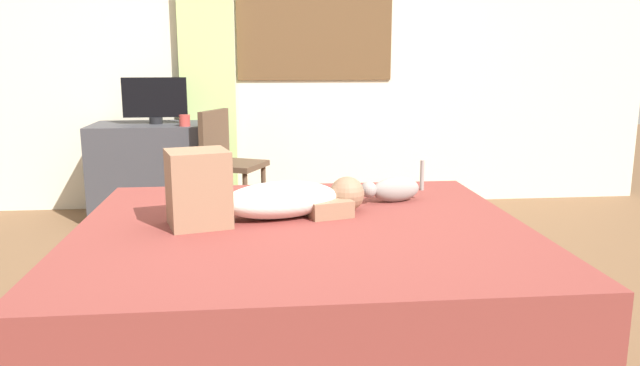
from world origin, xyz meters
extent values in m
plane|color=brown|center=(0.00, 0.00, 0.00)|extent=(16.00, 16.00, 0.00)
cube|color=beige|center=(0.00, 2.46, 1.45)|extent=(6.40, 0.12, 2.90)
cube|color=brown|center=(0.32, 2.39, 1.67)|extent=(1.27, 0.02, 1.24)
cube|color=white|center=(0.32, 2.39, 1.67)|extent=(1.19, 0.02, 1.16)
cube|color=#997A56|center=(0.03, -0.07, 0.07)|extent=(2.07, 1.86, 0.14)
cube|color=brown|center=(0.03, -0.07, 0.32)|extent=(2.01, 1.81, 0.36)
ellipsoid|color=silver|center=(-0.06, 0.08, 0.59)|extent=(0.61, 0.40, 0.17)
sphere|color=#8C664C|center=(0.27, 0.17, 0.59)|extent=(0.17, 0.17, 0.17)
cube|color=#8C664C|center=(-0.43, -0.02, 0.67)|extent=(0.31, 0.30, 0.34)
cube|color=#8C664C|center=(0.15, 0.14, 0.54)|extent=(0.27, 0.32, 0.08)
ellipsoid|color=gray|center=(0.55, 0.34, 0.57)|extent=(0.28, 0.17, 0.13)
sphere|color=gray|center=(0.40, 0.30, 0.58)|extent=(0.08, 0.08, 0.08)
cylinder|color=gray|center=(0.69, 0.37, 0.63)|extent=(0.03, 0.03, 0.16)
cube|color=#38383D|center=(-0.97, 2.06, 0.37)|extent=(0.90, 0.56, 0.74)
cylinder|color=black|center=(-0.93, 2.06, 0.77)|extent=(0.10, 0.10, 0.05)
cube|color=black|center=(-0.93, 2.06, 0.94)|extent=(0.48, 0.04, 0.30)
cylinder|color=#B23D38|center=(-0.70, 1.87, 0.78)|extent=(0.08, 0.08, 0.08)
cylinder|color=#4C3828|center=(-0.13, 1.83, 0.22)|extent=(0.04, 0.04, 0.44)
cylinder|color=#4C3828|center=(-0.26, 1.56, 0.22)|extent=(0.04, 0.04, 0.44)
cylinder|color=#4C3828|center=(-0.40, 1.97, 0.22)|extent=(0.04, 0.04, 0.44)
cylinder|color=#4C3828|center=(-0.53, 1.69, 0.22)|extent=(0.04, 0.04, 0.44)
cube|color=#4C3828|center=(-0.33, 1.76, 0.46)|extent=(0.51, 0.51, 0.04)
cube|color=#4C3828|center=(-0.48, 1.84, 0.67)|extent=(0.20, 0.36, 0.38)
cube|color=#ADCC75|center=(-0.56, 2.34, 1.30)|extent=(0.44, 0.06, 2.61)
camera|label=1|loc=(-0.16, -2.71, 1.25)|focal=34.36mm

